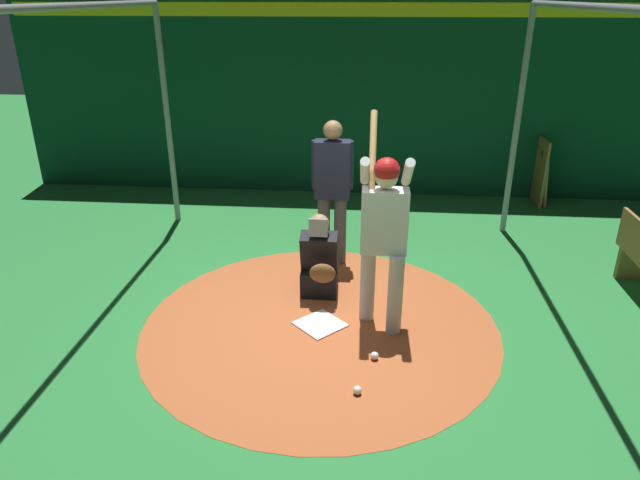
{
  "coord_description": "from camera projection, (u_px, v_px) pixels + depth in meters",
  "views": [
    {
      "loc": [
        4.93,
        0.44,
        3.11
      ],
      "look_at": [
        0.0,
        0.0,
        0.95
      ],
      "focal_mm": 31.8,
      "sensor_mm": 36.0,
      "label": 1
    }
  ],
  "objects": [
    {
      "name": "ground_plane",
      "position": [
        320.0,
        325.0,
        5.78
      ],
      "size": [
        26.66,
        26.66,
        0.0
      ],
      "primitive_type": "plane",
      "color": "#287A38"
    },
    {
      "name": "home_plate",
      "position": [
        320.0,
        324.0,
        5.78
      ],
      "size": [
        0.59,
        0.59,
        0.01
      ],
      "primitive_type": "cube",
      "rotation": [
        0.0,
        0.0,
        0.79
      ],
      "color": "white",
      "rests_on": "dirt_circle"
    },
    {
      "name": "dirt_circle",
      "position": [
        320.0,
        325.0,
        5.78
      ],
      "size": [
        3.61,
        3.61,
        0.01
      ],
      "primitive_type": "cylinder",
      "color": "#AD562D",
      "rests_on": "ground"
    },
    {
      "name": "catcher",
      "position": [
        320.0,
        263.0,
        6.24
      ],
      "size": [
        0.58,
        0.4,
        0.96
      ],
      "color": "black",
      "rests_on": "ground"
    },
    {
      "name": "bat_rack",
      "position": [
        539.0,
        172.0,
        9.06
      ],
      "size": [
        0.82,
        0.2,
        1.05
      ],
      "color": "olive",
      "rests_on": "ground"
    },
    {
      "name": "batter",
      "position": [
        384.0,
        228.0,
        5.37
      ],
      "size": [
        0.68,
        0.49,
        2.1
      ],
      "color": "#BCBCC0",
      "rests_on": "ground"
    },
    {
      "name": "baseball_2",
      "position": [
        375.0,
        356.0,
        5.22
      ],
      "size": [
        0.07,
        0.07,
        0.07
      ],
      "primitive_type": "sphere",
      "color": "white",
      "rests_on": "dirt_circle"
    },
    {
      "name": "umpire",
      "position": [
        332.0,
        186.0,
        6.74
      ],
      "size": [
        0.22,
        0.49,
        1.79
      ],
      "color": "#4C4C51",
      "rests_on": "ground"
    },
    {
      "name": "cage_frame",
      "position": [
        320.0,
        117.0,
        4.94
      ],
      "size": [
        5.57,
        4.83,
        3.03
      ],
      "color": "gray",
      "rests_on": "ground"
    },
    {
      "name": "baseball_1",
      "position": [
        357.0,
        390.0,
        4.77
      ],
      "size": [
        0.07,
        0.07,
        0.07
      ],
      "primitive_type": "sphere",
      "color": "white",
      "rests_on": "dirt_circle"
    },
    {
      "name": "back_wall",
      "position": [
        344.0,
        100.0,
        9.12
      ],
      "size": [
        0.22,
        10.66,
        3.04
      ],
      "color": "#0C3D26",
      "rests_on": "ground"
    },
    {
      "name": "baseball_0",
      "position": [
        311.0,
        279.0,
        6.62
      ],
      "size": [
        0.07,
        0.07,
        0.07
      ],
      "primitive_type": "sphere",
      "color": "white",
      "rests_on": "dirt_circle"
    }
  ]
}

